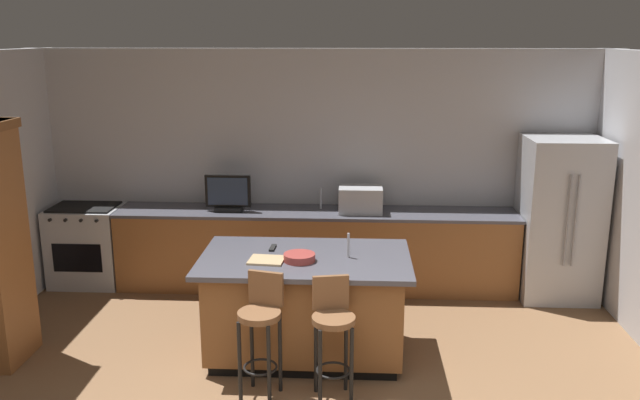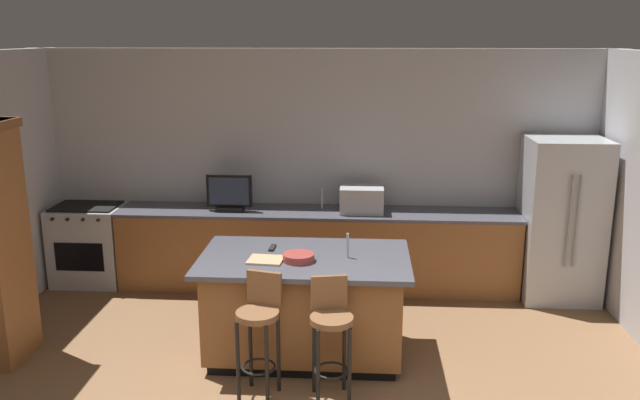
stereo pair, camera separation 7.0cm
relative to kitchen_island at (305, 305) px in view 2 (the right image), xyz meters
name	(u,v)px [view 2 (the right image)]	position (x,y,z in m)	size (l,w,h in m)	color
wall_back	(320,167)	(0.00, 2.03, 0.86)	(6.72, 0.12, 2.68)	#BCBCC1
counter_back	(317,249)	(-0.01, 1.65, -0.02)	(4.49, 0.62, 0.91)	brown
kitchen_island	(305,305)	(0.00, 0.00, 0.00)	(1.84, 1.11, 0.94)	black
refrigerator	(561,219)	(2.65, 1.57, 0.40)	(0.81, 0.80, 1.77)	#B7BABF
range_oven	(90,244)	(-2.65, 1.65, -0.02)	(0.79, 0.63, 0.93)	#B7BABF
microwave	(362,199)	(0.49, 1.65, 0.57)	(0.48, 0.36, 0.28)	#B7BABF
tv_monitor	(229,194)	(-0.98, 1.60, 0.62)	(0.51, 0.16, 0.41)	black
sink_faucet_back	(322,199)	(0.05, 1.75, 0.55)	(0.02, 0.02, 0.24)	#B2B2B7
sink_faucet_island	(348,245)	(0.38, 0.00, 0.57)	(0.02, 0.02, 0.22)	#B2B2B7
bar_stool_left	(259,324)	(-0.30, -0.70, 0.13)	(0.35, 0.37, 1.01)	brown
bar_stool_right	(331,328)	(0.27, -0.70, 0.11)	(0.34, 0.36, 0.99)	brown
fruit_bowl	(299,257)	(-0.04, -0.12, 0.49)	(0.27, 0.27, 0.07)	#993833
tv_remote	(272,248)	(-0.31, 0.20, 0.47)	(0.04, 0.17, 0.02)	black
cutting_board	(266,260)	(-0.32, -0.14, 0.47)	(0.30, 0.25, 0.02)	tan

